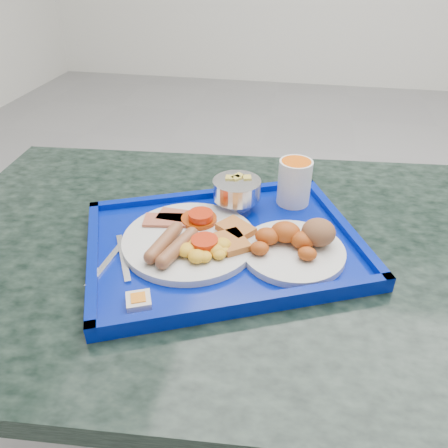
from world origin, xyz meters
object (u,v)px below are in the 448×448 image
Objects in this scene: main_plate at (193,239)px; juice_cup at (295,181)px; bread_plate at (296,244)px; table at (229,314)px; tray at (224,244)px; fruit_bowl at (237,190)px.

juice_cup is at bearing 47.88° from main_plate.
bread_plate reaches higher than main_plate.
juice_cup reaches higher than bread_plate.
juice_cup reaches higher than table.
juice_cup is (0.12, 0.17, 0.06)m from tray.
juice_cup is (0.17, 0.19, 0.04)m from main_plate.
bread_plate is (0.19, 0.01, 0.01)m from main_plate.
tray is 0.14m from bread_plate.
main_plate is 0.16m from fruit_bowl.
tray is 6.08× the size of fruit_bowl.
tray is (-0.01, -0.02, 0.20)m from table.
table is at bearing 166.96° from bread_plate.
bread_plate is 1.93× the size of juice_cup.
main_plate is 2.53× the size of fruit_bowl.
table is 2.10× the size of tray.
juice_cup is (-0.02, 0.18, 0.03)m from bread_plate.
fruit_bowl reaches higher than main_plate.
juice_cup is at bearing 22.28° from fruit_bowl.
fruit_bowl reaches higher than tray.
bread_plate is 0.19m from fruit_bowl.
juice_cup reaches higher than tray.
fruit_bowl reaches higher than table.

